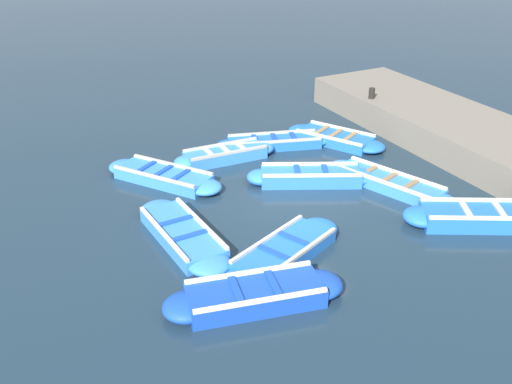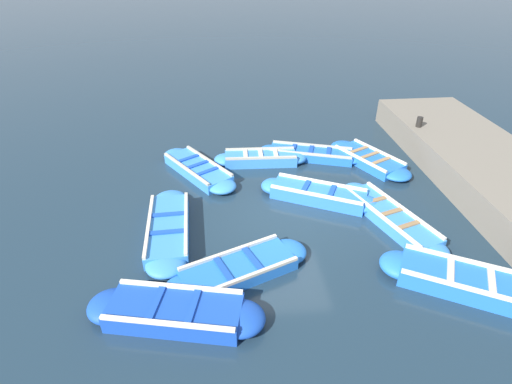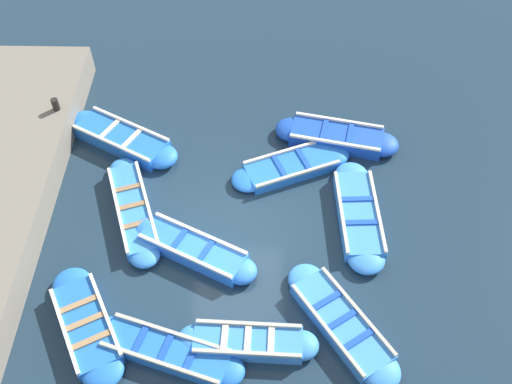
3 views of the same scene
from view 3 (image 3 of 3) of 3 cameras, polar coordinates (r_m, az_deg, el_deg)
The scene contains 12 objects.
ground_plane at distance 15.21m, azimuth -1.90°, elevation -3.90°, with size 120.00×120.00×0.00m, color #1C303F.
boat_tucked at distance 17.55m, azimuth -12.65°, elevation 4.97°, with size 3.66×2.57×0.46m.
boat_alongside at distance 16.49m, azimuth 3.39°, elevation 2.45°, with size 3.55×2.19×0.35m.
boat_drifting at distance 15.78m, azimuth -11.60°, elevation -1.63°, with size 1.96×3.79×0.37m.
boat_bow_out at distance 13.82m, azimuth 8.14°, elevation -12.24°, with size 2.70×3.44×0.38m.
boat_end_of_row at distance 14.19m, azimuth -15.85°, elevation -12.09°, with size 2.36×3.32×0.36m.
boat_near_quay at distance 13.46m, azimuth -0.77°, elevation -14.12°, with size 3.13×0.86×0.41m.
boat_centre at distance 14.76m, azimuth -6.00°, elevation -5.44°, with size 3.42×2.22×0.44m.
boat_inner_gap at distance 13.54m, azimuth -8.53°, elevation -14.73°, with size 3.63×1.79×0.36m.
boat_broadside at distance 15.58m, azimuth 9.73°, elevation -2.13°, with size 1.13×3.67×0.38m.
boat_stern_in at distance 17.34m, azimuth 7.66°, elevation 5.24°, with size 3.66×1.66×0.45m.
bollard_mid_north at distance 17.76m, azimuth -18.56°, elevation 7.92°, with size 0.20×0.20×0.35m, color black.
Camera 3 is at (0.68, -8.95, 12.28)m, focal length 42.00 mm.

